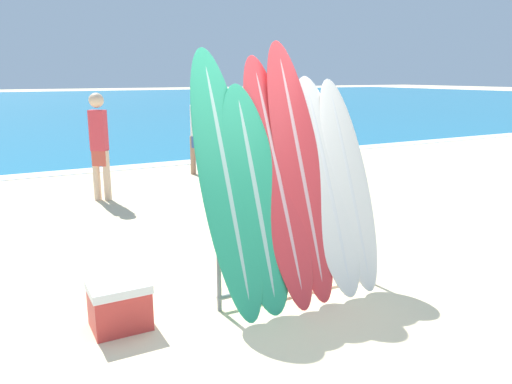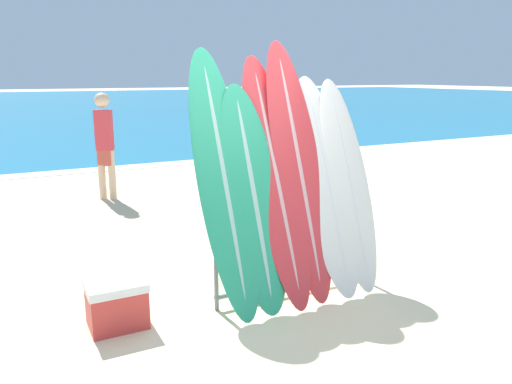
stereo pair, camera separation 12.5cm
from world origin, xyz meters
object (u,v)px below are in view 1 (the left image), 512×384
person_near_water (99,143)px  surfboard_rack (295,249)px  surfboard_slot_2 (277,178)px  surfboard_slot_1 (255,197)px  person_mid_beach (196,130)px  surfboard_slot_3 (300,168)px  cooler_box (120,305)px  surfboard_slot_5 (348,183)px  surfboard_slot_4 (327,183)px  surfboard_slot_0 (226,180)px

person_near_water → surfboard_rack: bearing=-41.7°
surfboard_rack → surfboard_slot_2: size_ratio=0.72×
surfboard_slot_1 → person_mid_beach: bearing=73.2°
surfboard_slot_3 → cooler_box: (-1.79, -0.01, -1.01)m
surfboard_slot_2 → surfboard_slot_5: surfboard_slot_2 is taller
surfboard_rack → person_near_water: 4.82m
person_mid_beach → cooler_box: size_ratio=3.59×
surfboard_slot_4 → surfboard_slot_5: 0.26m
surfboard_rack → surfboard_slot_5: (0.66, 0.06, 0.58)m
surfboard_slot_0 → surfboard_slot_2: (0.53, -0.01, -0.03)m
surfboard_rack → person_mid_beach: (1.42, 6.11, 0.50)m
surfboard_slot_3 → person_mid_beach: (1.30, 5.98, -0.27)m
surfboard_slot_5 → person_near_water: (-1.53, 4.65, -0.05)m
surfboard_slot_2 → surfboard_slot_5: bearing=-4.5°
surfboard_slot_5 → person_mid_beach: surfboard_slot_5 is taller
surfboard_slot_2 → surfboard_slot_3: bearing=1.7°
surfboard_rack → cooler_box: surfboard_rack is taller
surfboard_slot_1 → surfboard_slot_5: 1.07m
surfboard_slot_5 → person_mid_beach: size_ratio=1.18×
surfboard_rack → surfboard_slot_3: bearing=47.2°
person_mid_beach → cooler_box: bearing=-98.0°
person_mid_beach → person_near_water: bearing=-129.3°
surfboard_slot_5 → person_mid_beach: (0.76, 6.05, -0.08)m
surfboard_rack → surfboard_slot_0: size_ratio=0.70×
surfboard_slot_5 → person_mid_beach: bearing=82.9°
surfboard_slot_4 → person_mid_beach: size_ratio=1.20×
surfboard_slot_3 → surfboard_slot_5: bearing=-7.5°
person_mid_beach → surfboard_slot_1: bearing=-87.5°
surfboard_slot_1 → surfboard_slot_5: surfboard_slot_5 is taller
surfboard_slot_3 → surfboard_slot_4: size_ratio=1.16×
person_near_water → person_mid_beach: person_near_water is taller
surfboard_slot_1 → surfboard_slot_4: size_ratio=0.97×
surfboard_slot_2 → surfboard_slot_5: size_ratio=1.11×
surfboard_slot_3 → surfboard_slot_5: (0.54, -0.07, -0.19)m
surfboard_slot_0 → surfboard_slot_2: bearing=-0.9°
surfboard_slot_1 → person_mid_beach: size_ratio=1.16×
surfboard_rack → person_near_water: size_ratio=0.91×
surfboard_rack → surfboard_slot_2: 0.72m
surfboard_slot_0 → surfboard_slot_2: surfboard_slot_0 is taller
surfboard_slot_1 → cooler_box: size_ratio=4.17×
surfboard_slot_5 → surfboard_slot_3: bearing=172.5°
person_near_water → surfboard_slot_2: bearing=-43.1°
cooler_box → surfboard_slot_0: bearing=0.4°
surfboard_rack → person_near_water: (-0.87, 4.71, 0.53)m
surfboard_slot_1 → person_mid_beach: (1.82, 6.06, -0.06)m
surfboard_slot_0 → surfboard_slot_5: size_ratio=1.14×
surfboard_slot_4 → person_near_water: surfboard_slot_4 is taller
surfboard_rack → cooler_box: size_ratio=3.41×
surfboard_rack → surfboard_slot_2: bearing=139.0°
surfboard_slot_4 → surfboard_slot_2: bearing=174.7°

